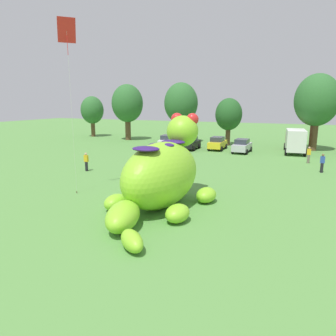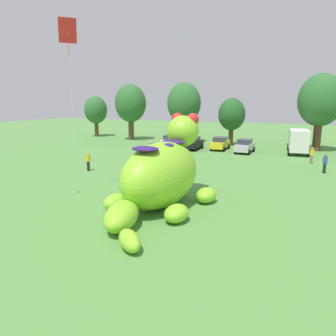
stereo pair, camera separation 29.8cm
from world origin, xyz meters
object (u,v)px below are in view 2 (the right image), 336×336
giant_inflatable_creature (161,174)px  car_white (170,141)px  spectator_wandering (88,162)px  car_black (193,143)px  tethered_flying_kite (68,34)px  box_truck (298,140)px  spectator_by_cars (312,155)px  spectator_mid_field (325,164)px  car_yellow (220,143)px  spectator_near_inflatable (158,159)px  car_silver (245,146)px

giant_inflatable_creature → car_white: 25.30m
car_white → spectator_wandering: (-0.76, -17.13, -0.01)m
car_black → tethered_flying_kite: 24.41m
car_black → box_truck: (12.84, 2.31, 0.74)m
giant_inflatable_creature → spectator_by_cars: (8.39, 18.39, -1.16)m
car_black → spectator_by_cars: size_ratio=2.42×
car_white → giant_inflatable_creature: bearing=-67.6°
car_black → spectator_mid_field: 17.65m
spectator_mid_field → car_yellow: bearing=140.8°
spectator_wandering → car_black: bearing=74.9°
spectator_mid_field → spectator_wandering: size_ratio=1.00×
car_white → spectator_mid_field: bearing=-26.2°
car_yellow → tethered_flying_kite: size_ratio=0.36×
car_yellow → spectator_by_cars: car_yellow is taller
giant_inflatable_creature → box_truck: (6.87, 24.90, -0.42)m
car_black → spectator_near_inflatable: car_black is taller
spectator_by_cars → spectator_mid_field: bearing=-76.5°
car_black → spectator_by_cars: (14.36, -4.20, -0.01)m
car_white → spectator_near_inflatable: 13.75m
giant_inflatable_creature → spectator_near_inflatable: (-5.23, 10.34, -1.16)m
box_truck → car_white: bearing=-174.7°
spectator_near_inflatable → spectator_mid_field: size_ratio=1.00×
car_yellow → spectator_by_cars: 12.28m
giant_inflatable_creature → box_truck: 25.83m
giant_inflatable_creature → car_black: (-5.97, 22.59, -1.16)m
car_white → spectator_by_cars: bearing=-15.5°
giant_inflatable_creature → car_yellow: (-2.62, 23.84, -1.16)m
spectator_mid_field → spectator_by_cars: 4.51m
spectator_mid_field → tethered_flying_kite: (-16.00, -13.86, 9.57)m
spectator_near_inflatable → spectator_by_cars: 15.82m
car_white → spectator_mid_field: (19.06, -9.36, -0.01)m
box_truck → spectator_by_cars: box_truck is taller
car_white → car_silver: bearing=-4.1°
car_yellow → car_white: bearing=-176.2°
car_white → box_truck: (16.49, 1.53, 0.74)m
box_truck → spectator_wandering: bearing=-132.7°
spectator_wandering → car_silver: bearing=55.6°
spectator_wandering → box_truck: bearing=47.3°
spectator_near_inflatable → spectator_by_cars: same height
car_black → spectator_near_inflatable: size_ratio=2.42×
spectator_near_inflatable → spectator_mid_field: 15.13m
spectator_near_inflatable → tethered_flying_kite: size_ratio=0.15×
car_black → box_truck: bearing=10.2°
box_truck → spectator_wandering: (-17.25, -18.66, -0.75)m
car_silver → spectator_near_inflatable: 13.69m
car_silver → box_truck: box_truck is taller
car_black → car_yellow: size_ratio=1.01×
car_white → car_yellow: same height
spectator_mid_field → spectator_by_cars: (-1.05, 4.38, 0.00)m
car_black → car_silver: 6.79m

